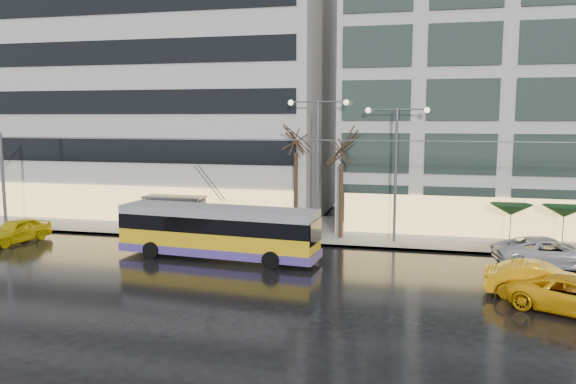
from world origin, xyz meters
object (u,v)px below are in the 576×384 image
(taxi_a, at_px, (16,231))
(bus_shelter, at_px, (170,205))
(trolleybus, at_px, (218,233))
(street_lamp_near, at_px, (318,149))

(taxi_a, bearing_deg, bus_shelter, 43.65)
(trolleybus, distance_m, street_lamp_near, 8.92)
(bus_shelter, bearing_deg, taxi_a, -149.22)
(trolleybus, relative_size, bus_shelter, 2.82)
(taxi_a, bearing_deg, street_lamp_near, 28.19)
(trolleybus, height_order, taxi_a, trolleybus)
(bus_shelter, height_order, street_lamp_near, street_lamp_near)
(trolleybus, height_order, bus_shelter, trolleybus)
(trolleybus, xyz_separation_m, street_lamp_near, (4.70, 6.09, 4.52))
(bus_shelter, distance_m, street_lamp_near, 11.14)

